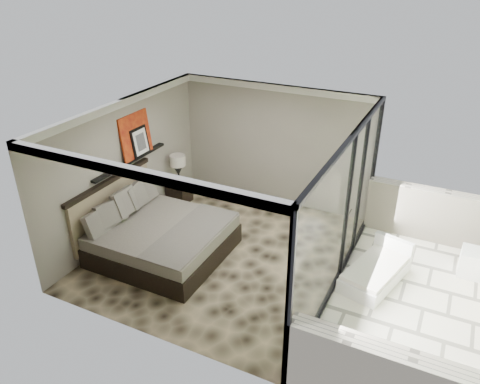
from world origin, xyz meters
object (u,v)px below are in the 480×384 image
at_px(nightstand, 179,192).
at_px(table_lamp, 178,165).
at_px(lounger, 376,271).
at_px(ottoman, 474,263).
at_px(bed, 158,236).

height_order(nightstand, table_lamp, table_lamp).
relative_size(table_lamp, lounger, 0.41).
height_order(ottoman, lounger, lounger).
relative_size(ottoman, lounger, 0.30).
relative_size(nightstand, table_lamp, 0.78).
distance_m(bed, table_lamp, 2.23).
relative_size(bed, nightstand, 4.63).
bearing_deg(nightstand, table_lamp, 76.47).
bearing_deg(ottoman, nightstand, 179.80).
relative_size(bed, table_lamp, 3.59).
bearing_deg(lounger, nightstand, -176.78).
height_order(bed, lounger, bed).
bearing_deg(table_lamp, bed, -67.90).
xyz_separation_m(bed, lounger, (4.00, 1.01, -0.20)).
relative_size(nightstand, lounger, 0.32).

